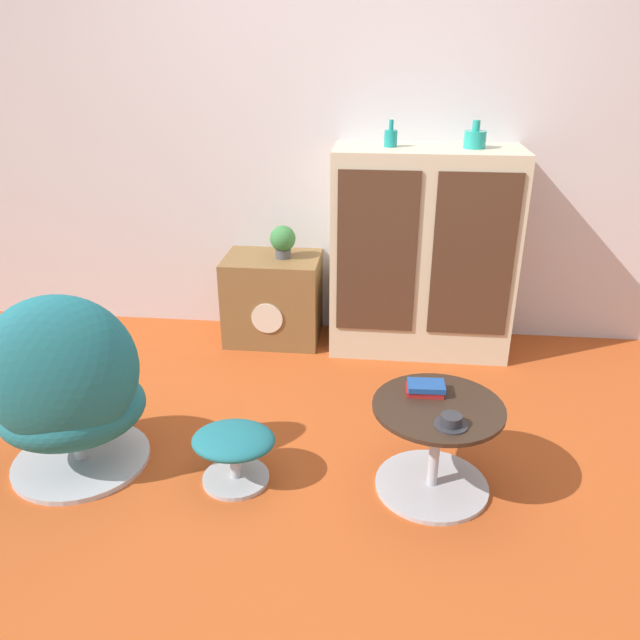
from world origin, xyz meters
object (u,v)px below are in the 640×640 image
at_px(sideboard, 422,253).
at_px(potted_plant, 283,240).
at_px(egg_chair, 67,393).
at_px(book_stack, 425,388).
at_px(coffee_table, 435,445).
at_px(teacup, 451,422).
at_px(ottoman, 234,446).
at_px(vase_inner_left, 475,139).
at_px(tv_console, 273,298).
at_px(vase_leftmost, 391,137).

relative_size(sideboard, potted_plant, 6.09).
height_order(egg_chair, book_stack, egg_chair).
height_order(coffee_table, teacup, teacup).
xyz_separation_m(sideboard, ottoman, (-0.81, -1.41, -0.43)).
xyz_separation_m(sideboard, vase_inner_left, (0.24, 0.00, 0.65)).
relative_size(ottoman, potted_plant, 1.78).
distance_m(ottoman, vase_inner_left, 2.07).
distance_m(tv_console, teacup, 1.81).
relative_size(egg_chair, book_stack, 5.43).
xyz_separation_m(sideboard, egg_chair, (-1.51, -1.41, -0.21)).
bearing_deg(vase_inner_left, ottoman, -126.74).
distance_m(tv_console, egg_chair, 1.56).
relative_size(ottoman, book_stack, 2.23).
height_order(vase_inner_left, book_stack, vase_inner_left).
distance_m(vase_leftmost, book_stack, 1.53).
bearing_deg(teacup, vase_leftmost, 100.19).
xyz_separation_m(tv_console, ottoman, (0.08, -1.43, -0.09)).
height_order(tv_console, egg_chair, egg_chair).
bearing_deg(ottoman, teacup, -6.36).
height_order(vase_inner_left, teacup, vase_inner_left).
xyz_separation_m(egg_chair, book_stack, (1.49, 0.14, 0.04)).
bearing_deg(vase_leftmost, teacup, -79.81).
bearing_deg(coffee_table, potted_plant, 121.55).
relative_size(sideboard, ottoman, 3.42).
bearing_deg(book_stack, vase_leftmost, 98.27).
height_order(ottoman, teacup, teacup).
relative_size(sideboard, vase_leftmost, 8.40).
bearing_deg(teacup, vase_inner_left, 83.16).
bearing_deg(coffee_table, book_stack, 118.77).
bearing_deg(teacup, tv_console, 122.10).
bearing_deg(vase_leftmost, sideboard, -1.04).
xyz_separation_m(egg_chair, teacup, (1.57, -0.10, 0.03)).
bearing_deg(potted_plant, sideboard, -1.50).
height_order(sideboard, egg_chair, sideboard).
bearing_deg(book_stack, coffee_table, -61.23).
bearing_deg(sideboard, ottoman, -120.03).
bearing_deg(sideboard, tv_console, 178.66).
distance_m(egg_chair, teacup, 1.57).
bearing_deg(sideboard, potted_plant, 178.50).
bearing_deg(coffee_table, ottoman, -177.00).
bearing_deg(tv_console, ottoman, -86.61).
height_order(sideboard, potted_plant, sideboard).
xyz_separation_m(egg_chair, ottoman, (0.70, 0.00, -0.22)).
bearing_deg(teacup, coffee_table, 104.28).
height_order(tv_console, coffee_table, tv_console).
relative_size(ottoman, coffee_table, 0.67).
xyz_separation_m(coffee_table, teacup, (0.04, -0.14, 0.21)).
height_order(egg_chair, vase_leftmost, vase_leftmost).
xyz_separation_m(sideboard, teacup, (0.06, -1.51, -0.18)).
bearing_deg(vase_leftmost, coffee_table, -80.24).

